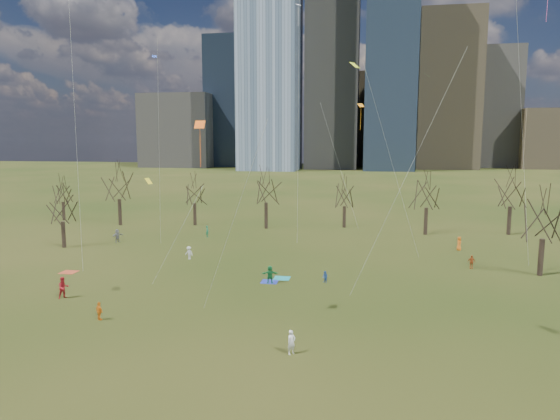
% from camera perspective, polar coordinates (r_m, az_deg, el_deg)
% --- Properties ---
extents(ground, '(500.00, 500.00, 0.00)m').
position_cam_1_polar(ground, '(38.89, -3.06, -12.77)').
color(ground, black).
rests_on(ground, ground).
extents(downtown_skyline, '(212.50, 78.00, 118.00)m').
position_cam_1_polar(downtown_skyline, '(247.58, 7.45, 13.86)').
color(downtown_skyline, slate).
rests_on(downtown_skyline, ground).
extents(bare_tree_row, '(113.04, 29.80, 9.50)m').
position_cam_1_polar(bare_tree_row, '(73.52, 3.26, 2.05)').
color(bare_tree_row, black).
rests_on(bare_tree_row, ground).
extents(blanket_teal, '(1.60, 1.50, 0.03)m').
position_cam_1_polar(blanket_teal, '(50.49, 0.21, -7.80)').
color(blanket_teal, teal).
rests_on(blanket_teal, ground).
extents(blanket_navy, '(1.60, 1.50, 0.03)m').
position_cam_1_polar(blanket_navy, '(49.33, -1.20, -8.19)').
color(blanket_navy, '#283BBA').
rests_on(blanket_navy, ground).
extents(blanket_crimson, '(1.60, 1.50, 0.03)m').
position_cam_1_polar(blanket_crimson, '(57.18, -22.99, -6.56)').
color(blanket_crimson, '#B54124').
rests_on(blanket_crimson, ground).
extents(person_1, '(0.69, 0.69, 1.61)m').
position_cam_1_polar(person_1, '(33.42, 1.32, -14.86)').
color(person_1, silver).
rests_on(person_1, ground).
extents(person_2, '(1.15, 1.18, 1.92)m').
position_cam_1_polar(person_2, '(48.07, -23.51, -8.14)').
color(person_2, '#A4171E').
rests_on(person_2, ground).
extents(person_4, '(0.91, 0.71, 1.44)m').
position_cam_1_polar(person_4, '(41.56, -19.96, -10.81)').
color(person_4, orange).
rests_on(person_4, ground).
extents(person_5, '(1.69, 0.84, 1.75)m').
position_cam_1_polar(person_5, '(48.64, -1.16, -7.37)').
color(person_5, '#197439').
rests_on(person_5, ground).
extents(person_8, '(0.71, 0.71, 1.16)m').
position_cam_1_polar(person_8, '(49.00, 5.18, -7.64)').
color(person_8, '#2855AF').
rests_on(person_8, ground).
extents(person_9, '(1.11, 0.83, 1.53)m').
position_cam_1_polar(person_9, '(59.08, -10.36, -4.83)').
color(person_9, silver).
rests_on(person_9, ground).
extents(person_10, '(0.89, 0.45, 1.46)m').
position_cam_1_polar(person_10, '(57.83, 21.03, -5.56)').
color(person_10, '#A13C17').
rests_on(person_10, ground).
extents(person_11, '(1.23, 1.71, 1.78)m').
position_cam_1_polar(person_11, '(71.08, -18.09, -2.81)').
color(person_11, slate).
rests_on(person_11, ground).
extents(person_12, '(0.81, 0.99, 1.74)m').
position_cam_1_polar(person_12, '(66.58, 19.78, -3.63)').
color(person_12, orange).
rests_on(person_12, ground).
extents(person_13, '(0.54, 0.68, 1.63)m').
position_cam_1_polar(person_13, '(71.92, -8.31, -2.43)').
color(person_13, '#176949').
rests_on(person_13, ground).
extents(kites_airborne, '(47.86, 45.50, 27.72)m').
position_cam_1_polar(kites_airborne, '(47.05, 6.46, 7.35)').
color(kites_airborne, '#FB5F15').
rests_on(kites_airborne, ground).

